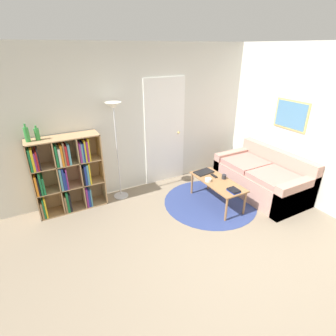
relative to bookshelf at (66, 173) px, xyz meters
The scene contains 15 objects.
ground_plane 2.89m from the bookshelf, 57.66° to the right, with size 14.00×14.00×0.00m, color gray.
wall_back 1.66m from the bookshelf, ahead, with size 7.34×0.11×2.60m.
wall_right 3.91m from the bookshelf, 16.49° to the right, with size 0.08×5.56×2.60m.
rug 2.48m from the bookshelf, 24.33° to the right, with size 1.62×1.62×0.01m.
bookshelf is the anchor object (origin of this frame).
floor_lamp 1.14m from the bookshelf, ahead, with size 0.27×0.27×1.72m.
couch 3.48m from the bookshelf, 19.36° to the right, with size 0.91×1.66×0.79m.
coffee_table 2.51m from the bookshelf, 25.03° to the right, with size 0.46×1.05×0.44m.
laptop 2.35m from the bookshelf, 16.83° to the right, with size 0.36×0.25×0.02m.
bowl 2.34m from the bookshelf, 25.13° to the right, with size 0.11×0.11×0.05m.
book_stack_on_table 2.70m from the bookshelf, 32.91° to the right, with size 0.15×0.19×0.04m.
cup 2.63m from the bookshelf, 23.49° to the right, with size 0.08×0.08×0.08m.
remote 2.49m from the bookshelf, 21.04° to the right, with size 0.05×0.15×0.02m.
bottle_left 0.84m from the bookshelf, behind, with size 0.07×0.07×0.26m.
bottle_middle 0.76m from the bookshelf, behind, with size 0.07×0.07×0.22m.
Camera 1 is at (-1.87, -1.74, 2.52)m, focal length 28.00 mm.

